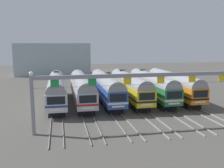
# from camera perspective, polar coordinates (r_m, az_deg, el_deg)

# --- Properties ---
(ground_plane) EXTENTS (160.00, 160.00, 0.00)m
(ground_plane) POSITION_cam_1_polar(r_m,az_deg,el_deg) (42.97, 1.29, -4.02)
(ground_plane) COLOR #4C4944
(track_bed) EXTENTS (21.87, 70.00, 0.15)m
(track_bed) POSITION_cam_1_polar(r_m,az_deg,el_deg) (59.31, -2.48, -0.26)
(track_bed) COLOR gray
(track_bed) RESTS_ON ground
(commuter_train_silver) EXTENTS (2.88, 18.06, 5.05)m
(commuter_train_silver) POSITION_cam_1_polar(r_m,az_deg,el_deg) (41.33, -12.57, -0.97)
(commuter_train_silver) COLOR silver
(commuter_train_silver) RESTS_ON ground
(commuter_train_stainless) EXTENTS (2.88, 18.06, 4.77)m
(commuter_train_stainless) POSITION_cam_1_polar(r_m,az_deg,el_deg) (41.47, -6.94, -0.79)
(commuter_train_stainless) COLOR #B2B5BA
(commuter_train_stainless) RESTS_ON ground
(commuter_train_blue) EXTENTS (2.88, 18.06, 4.77)m
(commuter_train_blue) POSITION_cam_1_polar(r_m,az_deg,el_deg) (42.01, -1.40, -0.59)
(commuter_train_blue) COLOR #284C9E
(commuter_train_blue) RESTS_ON ground
(commuter_train_yellow) EXTENTS (2.88, 18.06, 5.05)m
(commuter_train_yellow) POSITION_cam_1_polar(r_m,az_deg,el_deg) (42.94, 3.95, -0.39)
(commuter_train_yellow) COLOR gold
(commuter_train_yellow) RESTS_ON ground
(commuter_train_green) EXTENTS (2.88, 18.06, 5.05)m
(commuter_train_green) POSITION_cam_1_polar(r_m,az_deg,el_deg) (44.22, 9.03, -0.21)
(commuter_train_green) COLOR #236B42
(commuter_train_green) RESTS_ON ground
(commuter_train_orange) EXTENTS (2.88, 18.06, 4.77)m
(commuter_train_orange) POSITION_cam_1_polar(r_m,az_deg,el_deg) (45.83, 13.79, -0.03)
(commuter_train_orange) COLOR orange
(commuter_train_orange) RESTS_ON ground
(catenary_gantry) EXTENTS (25.60, 0.44, 6.97)m
(catenary_gantry) POSITION_cam_1_polar(r_m,az_deg,el_deg) (29.20, 7.42, 0.27)
(catenary_gantry) COLOR gray
(catenary_gantry) RESTS_ON ground
(maintenance_building) EXTENTS (22.96, 10.00, 9.98)m
(maintenance_building) POSITION_cam_1_polar(r_m,az_deg,el_deg) (82.72, -13.32, 5.62)
(maintenance_building) COLOR #9EB2B7
(maintenance_building) RESTS_ON ground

